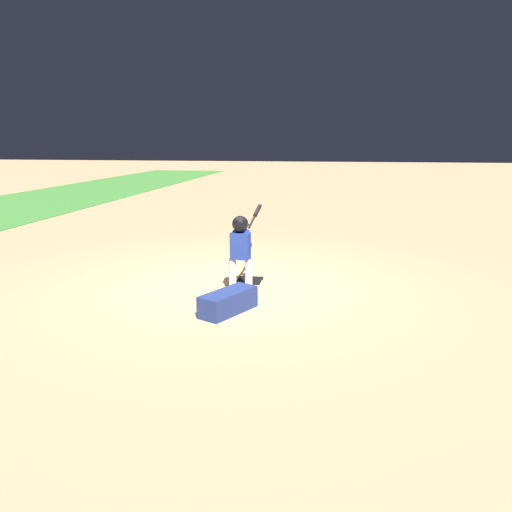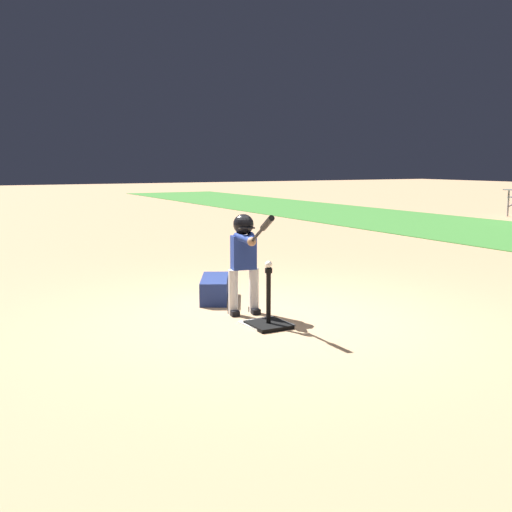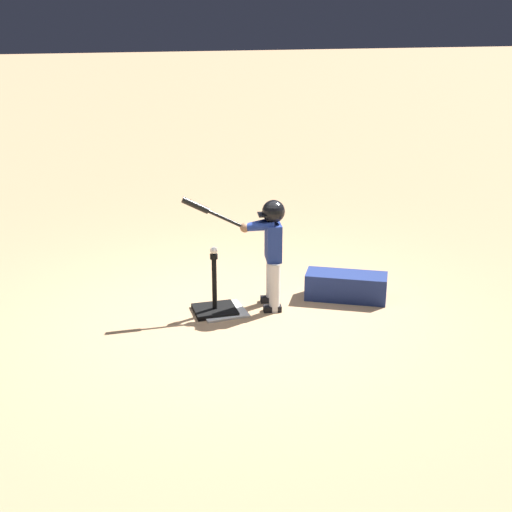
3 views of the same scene
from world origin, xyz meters
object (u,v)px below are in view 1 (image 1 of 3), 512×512
(batting_tee, at_px, (249,277))
(batter_child, at_px, (241,244))
(equipment_bag, at_px, (228,302))
(baseball, at_px, (249,241))

(batting_tee, distance_m, batter_child, 0.85)
(batter_child, relative_size, equipment_bag, 1.41)
(batter_child, xyz_separation_m, equipment_bag, (-0.84, 0.01, -0.58))
(batting_tee, distance_m, baseball, 0.57)
(batter_child, height_order, baseball, batter_child)
(batter_child, bearing_deg, batting_tee, -1.49)
(equipment_bag, bearing_deg, batting_tee, 26.09)
(baseball, bearing_deg, batting_tee, 135.00)
(batting_tee, height_order, batter_child, batter_child)
(batting_tee, relative_size, batter_child, 0.52)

